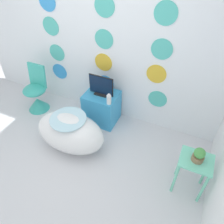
# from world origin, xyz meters

# --- Properties ---
(ground_plane) EXTENTS (12.00, 12.00, 0.00)m
(ground_plane) POSITION_xyz_m (0.00, 0.00, 0.00)
(ground_plane) COLOR silver
(wall_back_dotted) EXTENTS (4.64, 0.05, 2.60)m
(wall_back_dotted) POSITION_xyz_m (0.00, 1.65, 1.30)
(wall_back_dotted) COLOR white
(wall_back_dotted) RESTS_ON ground_plane
(bathtub) EXTENTS (1.02, 0.60, 0.56)m
(bathtub) POSITION_xyz_m (-0.08, 0.69, 0.28)
(bathtub) COLOR white
(bathtub) RESTS_ON ground_plane
(chair) EXTENTS (0.38, 0.38, 0.80)m
(chair) POSITION_xyz_m (-1.08, 1.18, 0.26)
(chair) COLOR #38B2A3
(chair) RESTS_ON ground_plane
(tv_cabinet) EXTENTS (0.51, 0.44, 0.53)m
(tv_cabinet) POSITION_xyz_m (0.07, 1.38, 0.26)
(tv_cabinet) COLOR #389ED6
(tv_cabinet) RESTS_ON ground_plane
(tv) EXTENTS (0.39, 0.12, 0.32)m
(tv) POSITION_xyz_m (0.07, 1.38, 0.67)
(tv) COLOR black
(tv) RESTS_ON tv_cabinet
(vase) EXTENTS (0.07, 0.07, 0.17)m
(vase) POSITION_xyz_m (0.28, 1.22, 0.60)
(vase) COLOR white
(vase) RESTS_ON tv_cabinet
(side_table) EXTENTS (0.36, 0.31, 0.56)m
(side_table) POSITION_xyz_m (1.58, 0.70, 0.42)
(side_table) COLOR #72D8B7
(side_table) RESTS_ON ground_plane
(potted_plant_left) EXTENTS (0.13, 0.13, 0.18)m
(potted_plant_left) POSITION_xyz_m (1.58, 0.70, 0.64)
(potted_plant_left) COLOR #8C6B4C
(potted_plant_left) RESTS_ON side_table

